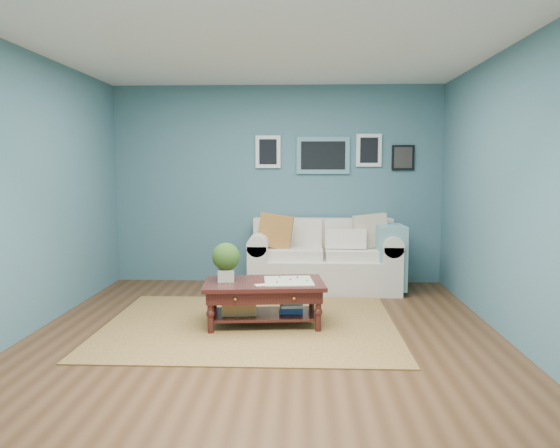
{
  "coord_description": "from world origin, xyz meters",
  "views": [
    {
      "loc": [
        0.35,
        -5.02,
        1.6
      ],
      "look_at": [
        0.1,
        1.0,
        0.96
      ],
      "focal_mm": 35.0,
      "sensor_mm": 36.0,
      "label": 1
    }
  ],
  "objects": [
    {
      "name": "room_shell",
      "position": [
        0.02,
        0.06,
        1.36
      ],
      "size": [
        5.0,
        5.02,
        2.7
      ],
      "color": "brown",
      "rests_on": "ground"
    },
    {
      "name": "coffee_table",
      "position": [
        -0.1,
        0.36,
        0.37
      ],
      "size": [
        1.26,
        0.81,
        0.84
      ],
      "rotation": [
        0.0,
        0.0,
        0.1
      ],
      "color": "black",
      "rests_on": "ground"
    },
    {
      "name": "loveseat",
      "position": [
        0.71,
        2.03,
        0.41
      ],
      "size": [
        1.97,
        0.89,
        1.01
      ],
      "color": "silver",
      "rests_on": "ground"
    },
    {
      "name": "area_rug",
      "position": [
        -0.17,
        0.33,
        0.01
      ],
      "size": [
        2.91,
        2.33,
        0.01
      ],
      "primitive_type": "cube",
      "color": "brown",
      "rests_on": "ground"
    }
  ]
}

